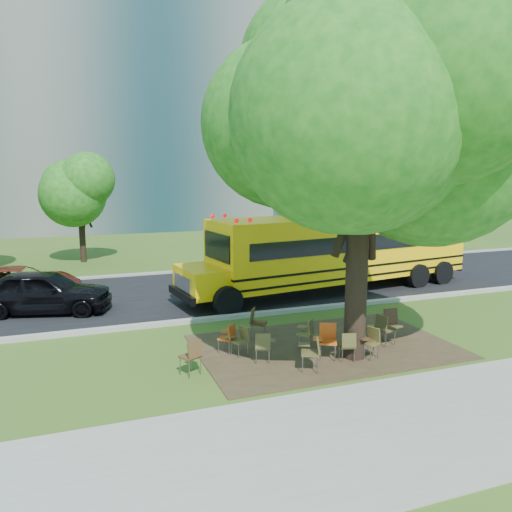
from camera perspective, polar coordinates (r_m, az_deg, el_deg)
name	(u,v)px	position (r m, az deg, el deg)	size (l,w,h in m)	color
ground	(285,345)	(14.28, 3.29, -10.18)	(160.00, 160.00, 0.00)	#2F4916
sidewalk	(390,430)	(10.27, 15.05, -18.64)	(60.00, 4.00, 0.04)	gray
dirt_patch	(325,347)	(14.26, 7.86, -10.21)	(7.00, 4.50, 0.03)	#382819
asphalt_road	(217,290)	(20.62, -4.46, -3.93)	(80.00, 8.00, 0.04)	black
kerb_near	(249,315)	(16.92, -0.77, -6.74)	(80.00, 0.25, 0.14)	gray
kerb_far	(194,271)	(24.49, -7.06, -1.70)	(80.00, 0.25, 0.14)	gray
building_main	(34,99)	(48.79, -24.02, 16.03)	(38.00, 16.00, 22.00)	slate
building_right	(348,102)	(58.77, 10.52, 16.91)	(30.00, 16.00, 25.00)	#6E675B
bg_tree_2	(79,184)	(28.33, -19.55, 7.79)	(4.80, 4.80, 6.62)	black
bg_tree_3	(316,169)	(29.52, 6.92, 9.90)	(5.60, 5.60, 7.84)	black
bg_tree_4	(440,180)	(33.14, 20.26, 8.15)	(5.00, 5.00, 6.85)	black
main_tree	(362,122)	(12.79, 12.00, 14.77)	(7.20, 7.20, 9.64)	black
school_bus	(341,247)	(20.69, 9.71, 0.98)	(12.83, 4.46, 3.08)	#FFBD08
chair_0	(192,353)	(12.23, -7.29, -10.96)	(0.60, 0.71, 0.88)	#4F351C
chair_1	(264,344)	(12.82, 0.88, -10.05)	(0.65, 0.51, 0.83)	#49421F
chair_2	(312,349)	(12.41, 6.47, -10.52)	(0.60, 0.76, 0.92)	#48401F
chair_3	(327,337)	(13.23, 8.09, -9.20)	(0.78, 0.61, 0.94)	#D15016
chair_4	(349,343)	(13.14, 10.53, -9.80)	(0.61, 0.48, 0.80)	#423F1C
chair_5	(362,336)	(13.57, 11.99, -8.91)	(0.63, 0.69, 0.92)	#412A17
chair_6	(370,339)	(13.52, 12.91, -9.27)	(0.63, 0.56, 0.82)	brown
chair_7	(385,327)	(14.50, 14.55, -7.83)	(0.64, 0.62, 0.91)	#463D1E
chair_8	(229,335)	(13.54, -3.15, -9.03)	(0.56, 0.70, 0.82)	#A64011
chair_9	(240,338)	(13.38, -1.79, -9.33)	(0.60, 0.54, 0.79)	brown
chair_10	(257,321)	(14.59, 0.08, -7.39)	(0.61, 0.77, 0.91)	#3F2D16
chair_11	(307,331)	(13.92, 5.82, -8.49)	(0.57, 0.72, 0.84)	brown
chair_12	(369,324)	(14.83, 12.76, -7.63)	(0.54, 0.68, 0.80)	#4A3F20
chair_13	(389,319)	(15.16, 14.91, -6.98)	(0.63, 0.55, 0.95)	#3D2516
black_car	(43,292)	(18.64, -23.12, -3.77)	(1.82, 4.52, 1.54)	black
bg_car_red	(21,282)	(21.34, -25.28, -2.73)	(2.04, 4.43, 1.23)	#581B0F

